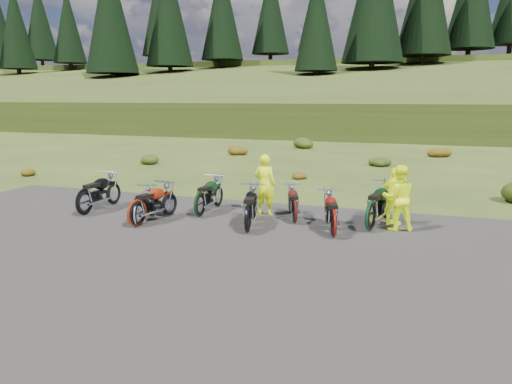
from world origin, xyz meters
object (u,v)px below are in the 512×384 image
at_px(motorcycle_7, 370,232).
at_px(person_middle, 265,186).
at_px(motorcycle_0, 85,216).
at_px(motorcycle_3, 138,227).

xyz_separation_m(motorcycle_7, person_middle, (-3.23, 0.84, 0.92)).
distance_m(motorcycle_0, motorcycle_7, 8.37).
bearing_deg(person_middle, motorcycle_3, 40.59).
distance_m(motorcycle_7, person_middle, 3.46).
bearing_deg(person_middle, motorcycle_0, 20.40).
xyz_separation_m(motorcycle_3, person_middle, (2.88, 2.42, 0.92)).
xyz_separation_m(motorcycle_0, person_middle, (5.08, 1.84, 0.92)).
height_order(motorcycle_0, motorcycle_7, motorcycle_7).
relative_size(motorcycle_0, motorcycle_7, 0.96).
bearing_deg(motorcycle_0, motorcycle_3, -105.36).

